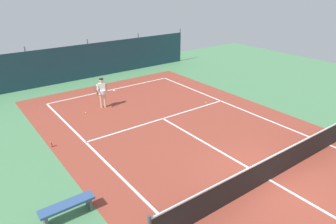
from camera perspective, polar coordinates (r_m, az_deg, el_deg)
ground_plane at (r=11.63m, az=18.21°, el=-11.86°), size 36.00×36.00×0.00m
court_surface at (r=11.63m, az=18.22°, el=-11.85°), size 11.02×26.60×0.01m
tennis_net at (r=11.35m, az=18.54°, el=-9.75°), size 10.12×0.10×1.10m
back_fence at (r=23.07m, az=-14.65°, el=8.07°), size 16.30×0.98×2.70m
tennis_player at (r=16.95m, az=-12.10°, el=3.87°), size 0.84×0.66×1.64m
tennis_ball_near_player at (r=16.72m, az=-15.00°, el=-0.12°), size 0.07×0.07×0.07m
tennis_ball_midcourt at (r=17.62m, az=7.04°, el=1.76°), size 0.07×0.07×0.07m
parked_car at (r=25.43m, az=-12.67°, el=10.05°), size 2.36×4.37×1.68m
courtside_bench at (r=9.86m, az=-18.16°, el=-16.32°), size 1.60×0.40×0.49m
water_bottle at (r=13.84m, az=-20.78°, el=-5.64°), size 0.08×0.08×0.24m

